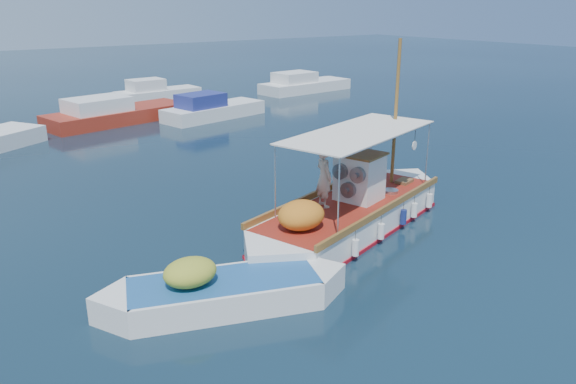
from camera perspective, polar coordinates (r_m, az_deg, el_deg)
ground at (r=17.78m, az=3.97°, el=-3.63°), size 160.00×160.00×0.00m
fishing_caique at (r=17.50m, az=6.22°, el=-2.25°), size 9.20×4.53×5.86m
dinghy at (r=13.36m, az=-6.76°, el=-10.26°), size 5.71×3.04×1.48m
bg_boat_n at (r=34.74m, az=-17.24°, el=7.52°), size 8.79×4.34×1.80m
bg_boat_ne at (r=34.84m, az=-7.79°, el=8.21°), size 6.84×3.43×1.80m
bg_boat_e at (r=45.19m, az=1.54°, el=10.77°), size 7.86×3.27×1.80m
bg_boat_far_n at (r=41.98m, az=-13.27°, el=9.67°), size 6.10×2.33×1.80m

